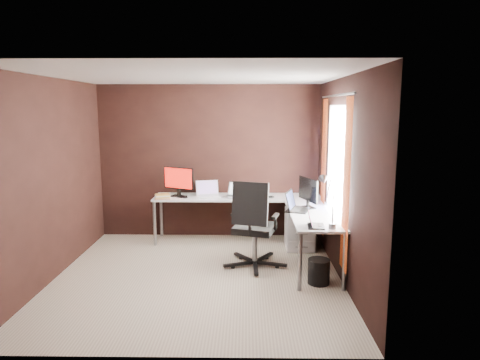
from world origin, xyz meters
The scene contains 15 objects.
room centered at (0.34, 0.07, 1.28)m, with size 3.60×3.60×2.50m.
desk centered at (0.84, 1.04, 0.68)m, with size 2.65×2.25×0.73m.
drawer_pedestal centered at (1.43, 1.15, 0.30)m, with size 0.42×0.50×0.60m, color white.
monitor_left centered at (-0.46, 1.49, 0.99)m, with size 0.49×0.27×0.47m.
monitor_right centered at (1.48, 0.72, 0.97)m, with size 0.21×0.50×0.43m.
laptop_white centered at (-0.01, 1.55, 0.78)m, with size 0.41×0.33×0.24m.
laptop_silver centered at (0.44, 1.44, 0.78)m, with size 0.41×0.38×0.22m.
laptop_black_big centered at (1.29, 0.60, 0.79)m, with size 0.40×0.47×0.27m.
laptop_black_small centered at (1.41, -0.25, 0.77)m, with size 0.22×0.29×0.19m.
book_stack centered at (-0.69, 1.30, 0.77)m, with size 0.27×0.23×0.08m.
mouse_left centered at (-0.34, 1.35, 0.75)m, with size 0.09×0.05×0.03m, color black.
mouse_corner centered at (1.01, 1.39, 0.75)m, with size 0.09×0.06×0.04m, color black.
desk_lamp centered at (1.55, -0.26, 1.12)m, with size 0.20×0.23×0.62m.
office_chair centered at (0.72, 0.35, 0.35)m, with size 0.67×0.70×1.20m.
wastebasket centered at (1.50, -0.20, 0.15)m, with size 0.27×0.27×0.31m, color black.
Camera 1 is at (0.61, -5.17, 2.13)m, focal length 32.00 mm.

